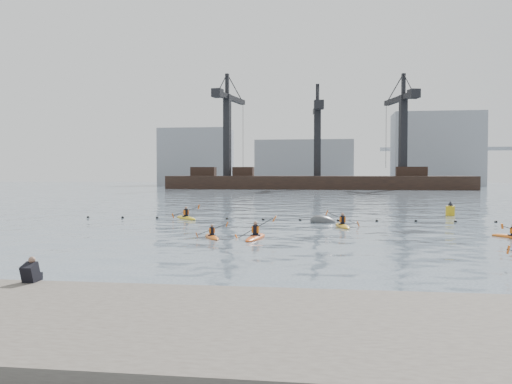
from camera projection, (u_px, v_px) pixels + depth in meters
The scene contains 11 objects.
ground at pixel (242, 269), 21.29m from camera, with size 400.00×400.00×0.00m, color #394253.
quay at pixel (177, 338), 12.38m from camera, with size 18.00×7.12×1.77m.
float_line at pixel (282, 220), 43.66m from camera, with size 33.24×0.73×0.24m.
barge_pier at pixel (316, 181), 130.11m from camera, with size 72.00×19.30×29.50m.
skyline at pixel (328, 156), 169.38m from camera, with size 141.00×28.00×22.00m.
kayaker_0 at pixel (255, 237), 31.28m from camera, with size 2.50×3.60×1.48m.
kayaker_2 at pixel (212, 236), 31.70m from camera, with size 1.82×2.81×1.03m.
kayaker_3 at pixel (343, 225), 38.16m from camera, with size 2.41×3.58×1.32m.
kayaker_5 at pixel (186, 217), 44.95m from camera, with size 2.82×3.29×1.28m.
mooring_buoy at pixel (323, 222), 41.48m from camera, with size 2.10×1.24×1.05m, color #3B3E40.
nav_buoy at pixel (450, 211), 48.39m from camera, with size 0.80×0.80×1.45m.
Camera 1 is at (3.48, -20.89, 3.79)m, focal length 38.00 mm.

